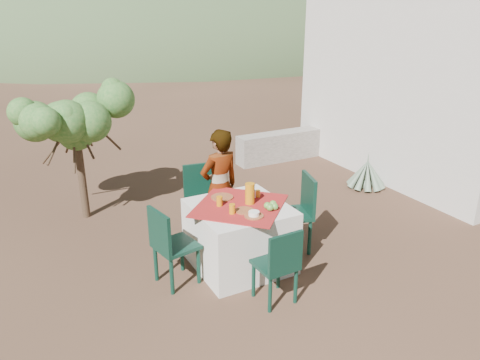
% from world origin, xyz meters
% --- Properties ---
extents(ground, '(160.00, 160.00, 0.00)m').
position_xyz_m(ground, '(0.00, 0.00, 0.00)').
color(ground, '#342217').
rests_on(ground, ground).
extents(table, '(1.30, 1.30, 0.76)m').
position_xyz_m(table, '(0.67, 0.31, 0.38)').
color(table, white).
rests_on(table, ground).
extents(chair_far, '(0.49, 0.49, 0.93)m').
position_xyz_m(chair_far, '(0.63, 1.28, 0.51)').
color(chair_far, black).
rests_on(chair_far, ground).
extents(chair_near, '(0.40, 0.40, 0.83)m').
position_xyz_m(chair_near, '(0.67, -0.54, 0.46)').
color(chair_near, black).
rests_on(chair_near, ground).
extents(chair_left, '(0.49, 0.49, 0.90)m').
position_xyz_m(chair_left, '(-0.18, 0.29, 0.50)').
color(chair_left, black).
rests_on(chair_left, ground).
extents(chair_right, '(0.55, 0.55, 0.96)m').
position_xyz_m(chair_right, '(1.49, 0.32, 0.53)').
color(chair_right, black).
rests_on(chair_right, ground).
extents(person, '(0.59, 0.44, 1.48)m').
position_xyz_m(person, '(0.73, 0.95, 0.74)').
color(person, '#8C6651').
rests_on(person, ground).
extents(shrub_tree, '(1.43, 1.40, 1.68)m').
position_xyz_m(shrub_tree, '(-0.62, 2.55, 1.33)').
color(shrub_tree, '#412E20').
rests_on(shrub_tree, ground).
extents(agave, '(0.63, 0.64, 0.68)m').
position_xyz_m(agave, '(3.67, 1.50, 0.23)').
color(agave, slate).
rests_on(agave, ground).
extents(guesthouse, '(3.20, 4.20, 3.00)m').
position_xyz_m(guesthouse, '(5.60, 1.80, 1.50)').
color(guesthouse, beige).
rests_on(guesthouse, ground).
extents(stone_wall, '(2.60, 0.35, 0.55)m').
position_xyz_m(stone_wall, '(3.60, 3.40, 0.28)').
color(stone_wall, gray).
rests_on(stone_wall, ground).
extents(hill_near_right, '(48.00, 48.00, 20.00)m').
position_xyz_m(hill_near_right, '(12.00, 36.00, 0.00)').
color(hill_near_right, '#314728').
rests_on(hill_near_right, ground).
extents(hill_far_right, '(36.00, 36.00, 14.00)m').
position_xyz_m(hill_far_right, '(28.00, 46.00, 0.00)').
color(hill_far_right, slate).
rests_on(hill_far_right, ground).
extents(plate_far, '(0.26, 0.26, 0.01)m').
position_xyz_m(plate_far, '(0.59, 0.59, 0.77)').
color(plate_far, brown).
rests_on(plate_far, table).
extents(plate_near, '(0.21, 0.21, 0.01)m').
position_xyz_m(plate_near, '(0.64, 0.14, 0.77)').
color(plate_near, brown).
rests_on(plate_near, table).
extents(glass_far, '(0.07, 0.07, 0.11)m').
position_xyz_m(glass_far, '(0.47, 0.40, 0.82)').
color(glass_far, orange).
rests_on(glass_far, table).
extents(glass_near, '(0.07, 0.07, 0.11)m').
position_xyz_m(glass_near, '(0.50, 0.15, 0.82)').
color(glass_near, orange).
rests_on(glass_near, table).
extents(juice_pitcher, '(0.11, 0.11, 0.24)m').
position_xyz_m(juice_pitcher, '(0.80, 0.30, 0.88)').
color(juice_pitcher, orange).
rests_on(juice_pitcher, table).
extents(bowl_plate, '(0.21, 0.21, 0.01)m').
position_xyz_m(bowl_plate, '(0.67, -0.02, 0.77)').
color(bowl_plate, brown).
rests_on(bowl_plate, table).
extents(white_bowl, '(0.12, 0.12, 0.04)m').
position_xyz_m(white_bowl, '(0.67, -0.02, 0.80)').
color(white_bowl, white).
rests_on(white_bowl, bowl_plate).
extents(jar_left, '(0.05, 0.05, 0.08)m').
position_xyz_m(jar_left, '(0.97, 0.42, 0.80)').
color(jar_left, orange).
rests_on(jar_left, table).
extents(jar_right, '(0.06, 0.06, 0.10)m').
position_xyz_m(jar_right, '(0.94, 0.57, 0.81)').
color(jar_right, orange).
rests_on(jar_right, table).
extents(napkin_holder, '(0.08, 0.06, 0.09)m').
position_xyz_m(napkin_holder, '(0.89, 0.41, 0.81)').
color(napkin_holder, white).
rests_on(napkin_holder, table).
extents(fruit_cluster, '(0.16, 0.15, 0.08)m').
position_xyz_m(fruit_cluster, '(0.93, 0.05, 0.80)').
color(fruit_cluster, '#599737').
rests_on(fruit_cluster, table).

